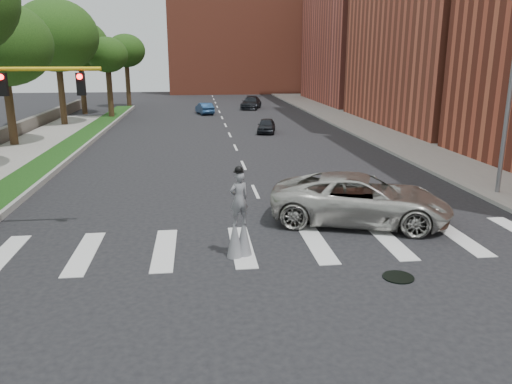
# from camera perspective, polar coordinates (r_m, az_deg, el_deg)

# --- Properties ---
(ground_plane) EXTENTS (160.00, 160.00, 0.00)m
(ground_plane) POSITION_cam_1_polar(r_m,az_deg,el_deg) (16.18, 3.25, -7.32)
(ground_plane) COLOR black
(ground_plane) RESTS_ON ground
(grass_median) EXTENTS (2.00, 60.00, 0.25)m
(grass_median) POSITION_cam_1_polar(r_m,az_deg,el_deg) (36.32, -20.82, 4.59)
(grass_median) COLOR #153D11
(grass_median) RESTS_ON ground
(median_curb) EXTENTS (0.20, 60.00, 0.28)m
(median_curb) POSITION_cam_1_polar(r_m,az_deg,el_deg) (36.08, -19.20, 4.69)
(median_curb) COLOR gray
(median_curb) RESTS_ON ground
(sidewalk_right) EXTENTS (5.00, 90.00, 0.18)m
(sidewalk_right) POSITION_cam_1_polar(r_m,az_deg,el_deg) (42.94, 14.07, 6.57)
(sidewalk_right) COLOR gray
(sidewalk_right) RESTS_ON ground
(manhole) EXTENTS (0.90, 0.90, 0.04)m
(manhole) POSITION_cam_1_polar(r_m,az_deg,el_deg) (15.22, 15.95, -9.34)
(manhole) COLOR black
(manhole) RESTS_ON ground
(building_far) EXTENTS (16.00, 22.00, 20.00)m
(building_far) POSITION_cam_1_polar(r_m,az_deg,el_deg) (73.10, 13.61, 17.77)
(building_far) COLOR #AD4E40
(building_far) RESTS_ON ground
(building_backdrop) EXTENTS (26.00, 14.00, 18.00)m
(building_backdrop) POSITION_cam_1_polar(r_m,az_deg,el_deg) (93.15, -1.50, 16.91)
(building_backdrop) COLOR #A84C34
(building_backdrop) RESTS_ON ground
(streetlight) EXTENTS (2.05, 0.20, 9.00)m
(streetlight) POSITION_cam_1_polar(r_m,az_deg,el_deg) (24.79, 26.91, 10.60)
(streetlight) COLOR slate
(streetlight) RESTS_ON ground
(stilt_performer) EXTENTS (0.82, 0.64, 2.96)m
(stilt_performer) POSITION_cam_1_polar(r_m,az_deg,el_deg) (15.78, -1.94, -3.38)
(stilt_performer) COLOR #342415
(stilt_performer) RESTS_ON ground
(suv_crossing) EXTENTS (7.39, 5.08, 1.88)m
(suv_crossing) POSITION_cam_1_polar(r_m,az_deg,el_deg) (19.46, 11.85, -0.79)
(suv_crossing) COLOR #B5B3AB
(suv_crossing) RESTS_ON ground
(car_near) EXTENTS (2.07, 3.74, 1.20)m
(car_near) POSITION_cam_1_polar(r_m,az_deg,el_deg) (42.33, 1.20, 7.60)
(car_near) COLOR black
(car_near) RESTS_ON ground
(car_mid) EXTENTS (2.15, 4.04, 1.26)m
(car_mid) POSITION_cam_1_polar(r_m,az_deg,el_deg) (56.74, -5.89, 9.49)
(car_mid) COLOR navy
(car_mid) RESTS_ON ground
(car_far) EXTENTS (3.30, 5.42, 1.47)m
(car_far) POSITION_cam_1_polar(r_m,az_deg,el_deg) (62.31, -0.56, 10.16)
(car_far) COLOR black
(car_far) RESTS_ON ground
(tree_3) EXTENTS (6.65, 6.65, 9.85)m
(tree_3) POSITION_cam_1_polar(r_m,az_deg,el_deg) (39.12, -27.05, 14.78)
(tree_3) COLOR #342415
(tree_3) RESTS_ON ground
(tree_4) EXTENTS (7.41, 7.41, 11.16)m
(tree_4) POSITION_cam_1_polar(r_m,az_deg,el_deg) (49.54, -21.90, 16.22)
(tree_4) COLOR #342415
(tree_4) RESTS_ON ground
(tree_5) EXTENTS (6.34, 6.34, 10.10)m
(tree_5) POSITION_cam_1_polar(r_m,az_deg,el_deg) (59.41, -19.57, 15.49)
(tree_5) COLOR #342415
(tree_5) RESTS_ON ground
(tree_6) EXTENTS (4.11, 4.11, 8.15)m
(tree_6) POSITION_cam_1_polar(r_m,az_deg,el_deg) (53.88, -16.65, 14.69)
(tree_6) COLOR #342415
(tree_6) RESTS_ON ground
(tree_7) EXTENTS (4.79, 4.79, 8.99)m
(tree_7) POSITION_cam_1_polar(r_m,az_deg,el_deg) (66.66, -14.66, 15.30)
(tree_7) COLOR #342415
(tree_7) RESTS_ON ground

